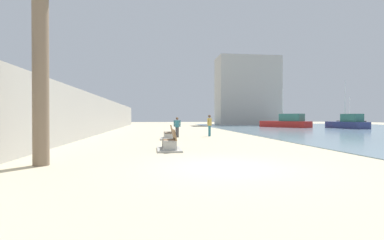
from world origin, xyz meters
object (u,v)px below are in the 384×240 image
Objects in this scene: bench_near at (170,145)px; boat_nearest at (287,122)px; person_walking at (177,126)px; boat_far_left at (348,123)px; boat_far_right at (352,122)px; bench_far at (169,136)px; person_standing at (210,124)px.

boat_nearest is at bearing 55.12° from bench_near.
person_walking is 0.24× the size of boat_far_left.
bench_far is at bearing -140.06° from boat_far_right.
person_standing is 24.15m from boat_far_left.
boat_far_left is (23.49, 13.08, -0.13)m from person_walking.
boat_nearest reaches higher than person_standing.
person_walking is 0.21× the size of boat_nearest.
boat_nearest is (14.77, 17.26, -0.24)m from person_standing.
boat_nearest is at bearing -149.62° from boat_far_right.
bench_far is 47.57m from boat_far_right.
bench_far is 26.84m from boat_nearest.
boat_far_right is at bearing 52.18° from boat_far_left.
bench_far is 28.34m from boat_far_left.
bench_near is at bearing -138.94° from boat_far_left.
person_standing is at bearing -149.63° from boat_far_left.
boat_nearest is at bearing 49.46° from person_standing.
person_standing reaches higher than person_walking.
person_walking is at bearing -141.07° from boat_far_right.
boat_far_left reaches higher than person_walking.
bench_near is 0.29× the size of boat_nearest.
boat_far_left reaches higher than bench_far.
person_walking is 26.88m from boat_far_left.
boat_far_left reaches higher than boat_nearest.
boat_nearest is (18.36, 26.34, 0.53)m from bench_near.
bench_near and bench_far have the same top height.
person_standing is (3.37, 2.53, 0.77)m from bench_far.
person_walking is at bearing 83.43° from bench_near.
boat_nearest reaches higher than bench_far.
boat_far_left reaches higher than boat_far_right.
boat_far_right is at bearing 45.30° from bench_near.
bench_far is at bearing -132.50° from boat_nearest.
boat_far_right reaches higher than bench_far.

